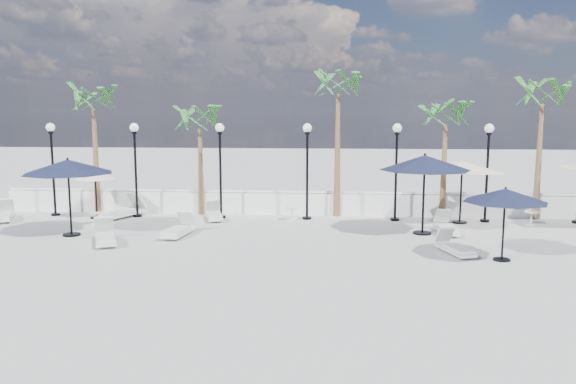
# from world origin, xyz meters

# --- Properties ---
(ground) EXTENTS (100.00, 100.00, 0.00)m
(ground) POSITION_xyz_m (0.00, 0.00, 0.00)
(ground) COLOR #A9A9A4
(ground) RESTS_ON ground
(balustrade) EXTENTS (26.00, 0.30, 1.01)m
(balustrade) POSITION_xyz_m (0.00, 7.50, 0.47)
(balustrade) COLOR white
(balustrade) RESTS_ON ground
(lamppost_0) EXTENTS (0.36, 0.36, 3.84)m
(lamppost_0) POSITION_xyz_m (-10.50, 6.50, 2.49)
(lamppost_0) COLOR black
(lamppost_0) RESTS_ON ground
(lamppost_1) EXTENTS (0.36, 0.36, 3.84)m
(lamppost_1) POSITION_xyz_m (-7.00, 6.50, 2.49)
(lamppost_1) COLOR black
(lamppost_1) RESTS_ON ground
(lamppost_2) EXTENTS (0.36, 0.36, 3.84)m
(lamppost_2) POSITION_xyz_m (-3.50, 6.50, 2.49)
(lamppost_2) COLOR black
(lamppost_2) RESTS_ON ground
(lamppost_3) EXTENTS (0.36, 0.36, 3.84)m
(lamppost_3) POSITION_xyz_m (0.00, 6.50, 2.49)
(lamppost_3) COLOR black
(lamppost_3) RESTS_ON ground
(lamppost_4) EXTENTS (0.36, 0.36, 3.84)m
(lamppost_4) POSITION_xyz_m (3.50, 6.50, 2.49)
(lamppost_4) COLOR black
(lamppost_4) RESTS_ON ground
(lamppost_5) EXTENTS (0.36, 0.36, 3.84)m
(lamppost_5) POSITION_xyz_m (7.00, 6.50, 2.49)
(lamppost_5) COLOR black
(lamppost_5) RESTS_ON ground
(palm_0) EXTENTS (2.60, 2.60, 5.50)m
(palm_0) POSITION_xyz_m (-9.00, 7.30, 4.53)
(palm_0) COLOR brown
(palm_0) RESTS_ON ground
(palm_1) EXTENTS (2.60, 2.60, 4.70)m
(palm_1) POSITION_xyz_m (-4.50, 7.30, 3.75)
(palm_1) COLOR brown
(palm_1) RESTS_ON ground
(palm_2) EXTENTS (2.60, 2.60, 6.10)m
(palm_2) POSITION_xyz_m (1.20, 7.30, 5.12)
(palm_2) COLOR brown
(palm_2) RESTS_ON ground
(palm_3) EXTENTS (2.60, 2.60, 4.90)m
(palm_3) POSITION_xyz_m (5.50, 7.30, 3.95)
(palm_3) COLOR brown
(palm_3) RESTS_ON ground
(palm_4) EXTENTS (2.60, 2.60, 5.70)m
(palm_4) POSITION_xyz_m (9.20, 7.30, 4.73)
(palm_4) COLOR brown
(palm_4) RESTS_ON ground
(lounger_0) EXTENTS (1.33, 1.97, 0.71)m
(lounger_0) POSITION_xyz_m (-12.01, 5.29, 0.24)
(lounger_0) COLOR silver
(lounger_0) RESTS_ON ground
(lounger_1) EXTENTS (1.49, 2.24, 0.80)m
(lounger_1) POSITION_xyz_m (-7.51, 6.22, 0.27)
(lounger_1) COLOR silver
(lounger_1) RESTS_ON ground
(lounger_2) EXTENTS (1.33, 1.97, 0.71)m
(lounger_2) POSITION_xyz_m (-6.42, 1.76, 0.24)
(lounger_2) COLOR silver
(lounger_2) RESTS_ON ground
(lounger_3) EXTENTS (0.84, 1.95, 0.71)m
(lounger_3) POSITION_xyz_m (-4.31, 3.06, 0.24)
(lounger_3) COLOR silver
(lounger_3) RESTS_ON ground
(lounger_4) EXTENTS (1.02, 1.79, 0.64)m
(lounger_4) POSITION_xyz_m (-3.70, 6.10, 0.21)
(lounger_4) COLOR silver
(lounger_4) RESTS_ON ground
(lounger_5) EXTENTS (1.01, 1.76, 0.63)m
(lounger_5) POSITION_xyz_m (4.72, 1.26, 0.21)
(lounger_5) COLOR silver
(lounger_5) RESTS_ON ground
(lounger_6) EXTENTS (0.63, 1.85, 0.69)m
(lounger_6) POSITION_xyz_m (5.06, 4.21, 0.23)
(lounger_6) COLOR silver
(lounger_6) RESTS_ON ground
(side_table_0) EXTENTS (0.45, 0.45, 0.44)m
(side_table_0) POSITION_xyz_m (-8.11, 4.85, 0.27)
(side_table_0) COLOR silver
(side_table_0) RESTS_ON ground
(side_table_1) EXTENTS (0.51, 0.51, 0.49)m
(side_table_1) POSITION_xyz_m (-0.59, 6.20, 0.30)
(side_table_1) COLOR silver
(side_table_1) RESTS_ON ground
(side_table_2) EXTENTS (0.54, 0.54, 0.53)m
(side_table_2) POSITION_xyz_m (8.60, 5.99, 0.32)
(side_table_2) COLOR silver
(side_table_2) RESTS_ON ground
(parasol_navy_left) EXTENTS (3.10, 3.10, 2.73)m
(parasol_navy_left) POSITION_xyz_m (-8.08, 2.85, 2.41)
(parasol_navy_left) COLOR black
(parasol_navy_left) RESTS_ON ground
(parasol_navy_mid) EXTENTS (2.42, 2.42, 2.17)m
(parasol_navy_mid) POSITION_xyz_m (5.94, 0.62, 1.90)
(parasol_navy_mid) COLOR black
(parasol_navy_mid) RESTS_ON ground
(parasol_navy_right) EXTENTS (3.20, 3.20, 2.87)m
(parasol_navy_right) POSITION_xyz_m (4.20, 4.07, 2.52)
(parasol_navy_right) COLOR black
(parasol_navy_right) RESTS_ON ground
(parasol_cream_sq_b) EXTENTS (5.18, 5.18, 2.60)m
(parasol_cream_sq_b) POSITION_xyz_m (5.97, 6.20, 2.40)
(parasol_cream_sq_b) COLOR black
(parasol_cream_sq_b) RESTS_ON ground
(parasol_cream_small) EXTENTS (1.70, 1.70, 2.09)m
(parasol_cream_small) POSITION_xyz_m (-8.54, 6.09, 1.78)
(parasol_cream_small) COLOR black
(parasol_cream_small) RESTS_ON ground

